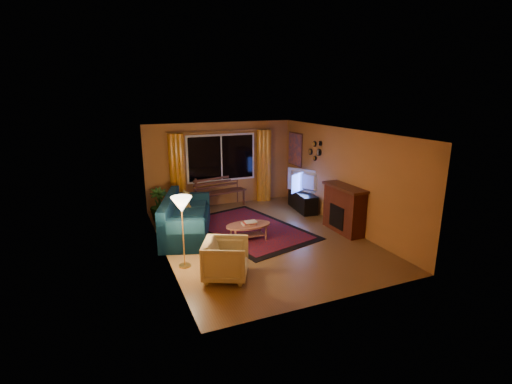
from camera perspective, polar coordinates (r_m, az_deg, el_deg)
name	(u,v)px	position (r m, az deg, el deg)	size (l,w,h in m)	color
floor	(261,238)	(8.87, 0.76, -7.09)	(4.50, 6.00, 0.02)	brown
ceiling	(261,131)	(8.26, 0.82, 9.32)	(4.50, 6.00, 0.02)	white
wall_back	(221,164)	(11.24, -5.41, 4.29)	(4.50, 0.02, 2.50)	#B37336
wall_left	(161,197)	(7.88, -14.44, -0.78)	(0.02, 6.00, 2.50)	#B37336
wall_right	(343,178)	(9.59, 13.25, 2.09)	(0.02, 6.00, 2.50)	#B37336
window	(221,158)	(11.14, -5.34, 5.24)	(2.00, 0.02, 1.30)	black
curtain_rod	(221,131)	(10.99, -5.37, 9.32)	(0.03, 0.03, 3.20)	#BF8C3F
curtain_left	(177,173)	(10.82, -12.02, 2.90)	(0.36, 0.36, 2.24)	orange
curtain_right	(264,166)	(11.61, 1.17, 4.05)	(0.36, 0.36, 2.24)	orange
bench	(221,200)	(11.13, -5.45, -1.19)	(1.57, 0.46, 0.47)	#442214
potted_plant	(159,204)	(10.29, -14.69, -1.83)	(0.49, 0.49, 0.87)	#235B1E
sofa	(187,216)	(9.04, -10.64, -3.68)	(1.00, 2.33, 0.94)	#0A2538
dog	(183,202)	(9.48, -11.10, -1.51)	(0.28, 0.39, 0.42)	olive
armchair	(226,257)	(6.93, -4.66, -10.01)	(0.79, 0.74, 0.81)	beige
floor_lamp	(183,233)	(7.34, -11.16, -6.16)	(0.24, 0.24, 1.43)	#BF8C3F
rug	(249,228)	(9.41, -1.06, -5.63)	(2.09, 3.31, 0.02)	maroon
coffee_table	(248,232)	(8.67, -1.19, -6.19)	(1.06, 1.06, 0.39)	#AF6A58
tv_console	(303,201)	(10.93, 7.18, -1.40)	(0.42, 1.26, 0.52)	black
television	(303,181)	(10.78, 7.28, 1.64)	(1.16, 0.15, 0.67)	black
fireplace	(344,210)	(9.34, 13.39, -2.72)	(0.40, 1.20, 1.10)	maroon
mirror_cluster	(315,150)	(10.52, 9.05, 6.47)	(0.06, 0.60, 0.56)	black
painting	(295,149)	(11.53, 6.04, 6.56)	(0.04, 0.76, 0.96)	orange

